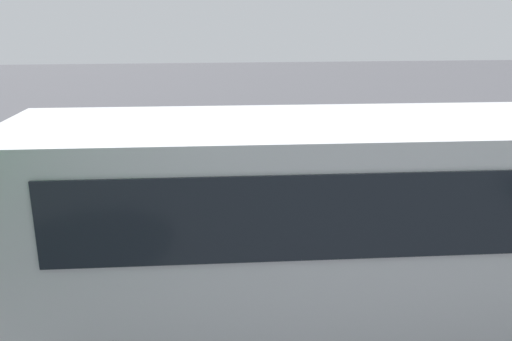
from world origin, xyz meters
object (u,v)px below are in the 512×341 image
object	(u,v)px
spectator_right	(283,205)
traffic_cone	(211,167)
spectator_left	(388,203)
stunt_motorcycle	(148,144)
tour_bus	(377,233)
spectator_far_right	(231,207)
spectator_centre	(348,206)
spectator_far_left	(432,204)
parked_motorcycle_silver	(367,249)

from	to	relation	value
spectator_right	traffic_cone	bearing A→B (deg)	-76.70
spectator_left	stunt_motorcycle	xyz separation A→B (m)	(5.05, -5.40, -0.02)
spectator_left	spectator_right	world-z (taller)	spectator_left
spectator_right	stunt_motorcycle	world-z (taller)	stunt_motorcycle
spectator_right	stunt_motorcycle	xyz separation A→B (m)	(3.01, -5.26, -0.02)
tour_bus	spectator_right	distance (m)	2.97
spectator_far_right	spectator_centre	bearing A→B (deg)	173.56
spectator_far_left	spectator_centre	world-z (taller)	spectator_centre
spectator_centre	parked_motorcycle_silver	world-z (taller)	spectator_centre
spectator_far_left	parked_motorcycle_silver	distance (m)	1.82
spectator_far_right	parked_motorcycle_silver	xyz separation A→B (m)	(-2.40, 0.95, -0.56)
spectator_centre	stunt_motorcycle	size ratio (longest dim) A/B	0.94
tour_bus	spectator_far_right	world-z (taller)	tour_bus
tour_bus	stunt_motorcycle	bearing A→B (deg)	-64.07
parked_motorcycle_silver	traffic_cone	size ratio (longest dim) A/B	3.25
tour_bus	spectator_right	xyz separation A→B (m)	(0.89, -2.78, -0.58)
spectator_far_left	stunt_motorcycle	xyz separation A→B (m)	(5.97, -5.36, 0.06)
spectator_centre	spectator_far_right	xyz separation A→B (m)	(2.23, -0.25, -0.02)
tour_bus	parked_motorcycle_silver	distance (m)	2.26
spectator_centre	spectator_far_right	bearing A→B (deg)	-6.44
spectator_centre	stunt_motorcycle	world-z (taller)	stunt_motorcycle
tour_bus	spectator_far_left	xyz separation A→B (m)	(-2.06, -2.67, -0.65)
tour_bus	traffic_cone	xyz separation A→B (m)	(2.15, -8.08, -1.34)
spectator_right	parked_motorcycle_silver	bearing A→B (deg)	147.26
tour_bus	spectator_far_right	size ratio (longest dim) A/B	5.73
spectator_far_left	traffic_cone	bearing A→B (deg)	-52.10
spectator_right	spectator_centre	bearing A→B (deg)	170.64
parked_motorcycle_silver	stunt_motorcycle	size ratio (longest dim) A/B	1.09
spectator_far_left	traffic_cone	size ratio (longest dim) A/B	2.65
spectator_right	spectator_far_right	size ratio (longest dim) A/B	1.02
spectator_left	spectator_centre	xyz separation A→B (m)	(0.80, 0.06, -0.01)
spectator_centre	traffic_cone	world-z (taller)	spectator_centre
spectator_centre	spectator_left	bearing A→B (deg)	-175.82
spectator_left	parked_motorcycle_silver	bearing A→B (deg)	50.61
tour_bus	spectator_centre	size ratio (longest dim) A/B	5.65
spectator_centre	traffic_cone	bearing A→B (deg)	-65.65
spectator_far_left	spectator_right	bearing A→B (deg)	-2.01
parked_motorcycle_silver	traffic_cone	xyz separation A→B (m)	(2.66, -6.21, -0.18)
spectator_far_right	traffic_cone	bearing A→B (deg)	-87.14
spectator_centre	parked_motorcycle_silver	size ratio (longest dim) A/B	0.86
tour_bus	spectator_far_left	size ratio (longest dim) A/B	5.99
spectator_far_left	stunt_motorcycle	size ratio (longest dim) A/B	0.89
spectator_far_left	spectator_right	xyz separation A→B (m)	(2.96, -0.10, 0.07)
spectator_right	spectator_far_right	distance (m)	0.99
spectator_left	tour_bus	bearing A→B (deg)	66.56
spectator_centre	traffic_cone	distance (m)	6.09
spectator_left	spectator_right	xyz separation A→B (m)	(2.04, -0.15, -0.00)
spectator_far_left	parked_motorcycle_silver	world-z (taller)	spectator_far_left
spectator_far_left	spectator_centre	distance (m)	1.72
stunt_motorcycle	tour_bus	bearing A→B (deg)	115.93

